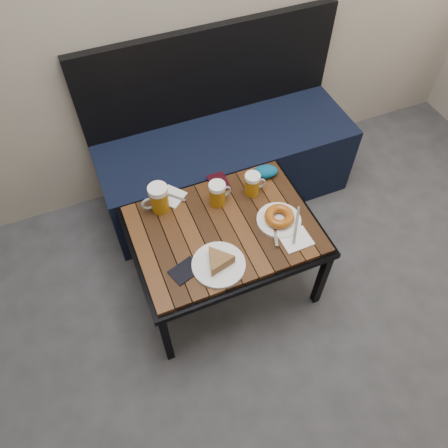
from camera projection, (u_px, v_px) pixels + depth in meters
name	position (u px, v px, depth m)	size (l,w,h in m)	color
room_shell	(404.00, 27.00, 0.54)	(4.00, 4.00, 4.00)	gray
bench	(225.00, 158.00, 2.49)	(1.40, 0.50, 0.95)	black
cafe_table	(224.00, 234.00, 1.98)	(0.84, 0.62, 0.47)	black
beer_mug_left	(159.00, 198.00, 1.95)	(0.13, 0.09, 0.14)	#9A650C
beer_mug_centre	(218.00, 193.00, 1.98)	(0.12, 0.08, 0.12)	#9A650C
beer_mug_right	(253.00, 184.00, 2.02)	(0.11, 0.07, 0.12)	#9A650C
plate_pie	(219.00, 263.00, 1.80)	(0.23, 0.23, 0.06)	white
plate_bagel	(279.00, 218.00, 1.95)	(0.22, 0.25, 0.06)	white
napkin_left	(172.00, 197.00, 2.05)	(0.15, 0.15, 0.01)	white
napkin_right	(296.00, 240.00, 1.90)	(0.13, 0.11, 0.01)	white
passport_navy	(185.00, 271.00, 1.81)	(0.09, 0.12, 0.01)	black
passport_burgundy	(219.00, 182.00, 2.10)	(0.09, 0.12, 0.01)	black
knit_pouch	(265.00, 172.00, 2.11)	(0.12, 0.08, 0.05)	navy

